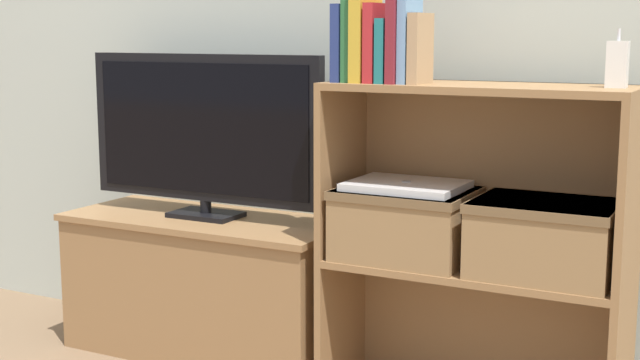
% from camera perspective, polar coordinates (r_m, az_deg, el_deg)
% --- Properties ---
extents(tv_stand, '(0.92, 0.40, 0.45)m').
position_cam_1_polar(tv_stand, '(2.93, -7.22, -6.65)').
color(tv_stand, olive).
rests_on(tv_stand, ground_plane).
extents(tv, '(0.84, 0.14, 0.52)m').
position_cam_1_polar(tv, '(2.83, -7.44, 3.14)').
color(tv, black).
rests_on(tv, tv_stand).
extents(bookshelf_lower_tier, '(0.81, 0.32, 0.41)m').
position_cam_1_polar(bookshelf_lower_tier, '(2.55, 10.11, -8.25)').
color(bookshelf_lower_tier, olive).
rests_on(bookshelf_lower_tier, ground_plane).
extents(bookshelf_upper_tier, '(0.81, 0.32, 0.49)m').
position_cam_1_polar(bookshelf_upper_tier, '(2.46, 10.44, 1.87)').
color(bookshelf_upper_tier, olive).
rests_on(bookshelf_upper_tier, bookshelf_lower_tier).
extents(book_navy, '(0.03, 0.13, 0.21)m').
position_cam_1_polar(book_navy, '(2.46, 1.58, 8.75)').
color(book_navy, navy).
rests_on(book_navy, bookshelf_upper_tier).
extents(book_forest, '(0.03, 0.12, 0.23)m').
position_cam_1_polar(book_forest, '(2.45, 2.21, 9.00)').
color(book_forest, '#286638').
rests_on(book_forest, bookshelf_upper_tier).
extents(book_mustard, '(0.03, 0.14, 0.25)m').
position_cam_1_polar(book_mustard, '(2.43, 2.93, 9.24)').
color(book_mustard, gold).
rests_on(book_mustard, bookshelf_upper_tier).
extents(book_crimson, '(0.03, 0.14, 0.21)m').
position_cam_1_polar(book_crimson, '(2.42, 3.74, 8.73)').
color(book_crimson, '#B22328').
rests_on(book_crimson, bookshelf_upper_tier).
extents(book_teal, '(0.03, 0.14, 0.17)m').
position_cam_1_polar(book_teal, '(2.40, 4.45, 8.24)').
color(book_teal, '#1E7075').
rests_on(book_teal, bookshelf_upper_tier).
extents(book_maroon, '(0.02, 0.15, 0.26)m').
position_cam_1_polar(book_maroon, '(2.39, 5.17, 9.27)').
color(book_maroon, maroon).
rests_on(book_maroon, bookshelf_upper_tier).
extents(book_skyblue, '(0.02, 0.12, 0.25)m').
position_cam_1_polar(book_skyblue, '(2.38, 5.76, 9.22)').
color(book_skyblue, '#709ECC').
rests_on(book_skyblue, bookshelf_upper_tier).
extents(book_tan, '(0.03, 0.12, 0.18)m').
position_cam_1_polar(book_tan, '(2.37, 6.45, 8.36)').
color(book_tan, tan).
rests_on(book_tan, bookshelf_upper_tier).
extents(baby_monitor, '(0.05, 0.04, 0.14)m').
position_cam_1_polar(baby_monitor, '(2.30, 18.50, 7.04)').
color(baby_monitor, white).
rests_on(baby_monitor, bookshelf_upper_tier).
extents(storage_basket_left, '(0.36, 0.29, 0.20)m').
position_cam_1_polar(storage_basket_left, '(2.49, 5.52, -2.58)').
color(storage_basket_left, '#937047').
rests_on(storage_basket_left, bookshelf_lower_tier).
extents(storage_basket_right, '(0.36, 0.29, 0.20)m').
position_cam_1_polar(storage_basket_right, '(2.37, 14.22, -3.42)').
color(storage_basket_right, '#937047').
rests_on(storage_basket_right, bookshelf_lower_tier).
extents(laptop, '(0.31, 0.24, 0.02)m').
position_cam_1_polar(laptop, '(2.47, 5.56, -0.35)').
color(laptop, white).
rests_on(laptop, storage_basket_left).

